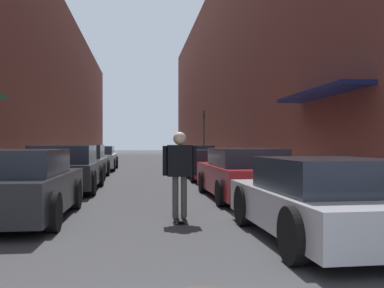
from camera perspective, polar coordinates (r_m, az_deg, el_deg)
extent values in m
plane|color=#38383A|center=(25.46, -6.45, -3.16)|extent=(131.88, 131.88, 0.00)
cube|color=gray|center=(31.72, -14.66, -2.41)|extent=(1.80, 59.95, 0.12)
cube|color=gray|center=(31.80, 1.50, -2.40)|extent=(1.80, 59.95, 0.12)
cube|color=brown|center=(32.48, -19.79, 7.53)|extent=(4.00, 59.95, 11.31)
cube|color=brown|center=(32.79, 6.59, 9.65)|extent=(4.00, 59.95, 13.78)
cube|color=#141947|center=(13.12, 16.65, 6.47)|extent=(1.00, 4.80, 0.12)
cube|color=#232326|center=(8.70, -21.90, -5.99)|extent=(1.78, 4.04, 0.68)
cube|color=#232833|center=(8.47, -22.25, -2.28)|extent=(1.55, 2.11, 0.47)
cylinder|color=black|center=(9.77, -15.19, -6.45)|extent=(0.18, 0.66, 0.66)
cylinder|color=black|center=(7.34, -17.96, -8.63)|extent=(0.18, 0.66, 0.66)
cube|color=#232326|center=(13.51, -16.54, -3.78)|extent=(1.94, 4.22, 0.67)
cube|color=#232833|center=(13.28, -16.69, -1.30)|extent=(1.70, 2.20, 0.51)
cylinder|color=black|center=(14.98, -19.27, -4.07)|extent=(0.18, 0.71, 0.71)
cylinder|color=black|center=(14.70, -12.08, -4.15)|extent=(0.18, 0.71, 0.71)
cylinder|color=black|center=(12.45, -21.81, -4.92)|extent=(0.18, 0.71, 0.71)
cylinder|color=black|center=(12.11, -13.15, -5.05)|extent=(0.18, 0.71, 0.71)
cube|color=#515459|center=(18.22, -14.48, -2.83)|extent=(1.95, 4.03, 0.64)
cube|color=#232833|center=(18.00, -14.56, -0.98)|extent=(1.71, 2.09, 0.55)
cylinder|color=black|center=(19.60, -16.78, -3.09)|extent=(0.18, 0.71, 0.71)
cylinder|color=black|center=(19.38, -11.21, -3.13)|extent=(0.18, 0.71, 0.71)
cylinder|color=black|center=(17.16, -18.18, -3.54)|extent=(0.18, 0.71, 0.71)
cylinder|color=black|center=(16.89, -11.81, -3.60)|extent=(0.18, 0.71, 0.71)
cube|color=#B7B7BC|center=(23.72, -12.39, -2.13)|extent=(1.88, 4.63, 0.67)
cube|color=#232833|center=(23.47, -12.44, -0.81)|extent=(1.64, 2.42, 0.44)
cylinder|color=black|center=(25.24, -14.11, -2.40)|extent=(0.18, 0.70, 0.70)
cylinder|color=black|center=(25.08, -10.05, -2.41)|extent=(0.18, 0.70, 0.70)
cylinder|color=black|center=(22.41, -15.01, -2.71)|extent=(0.18, 0.70, 0.70)
cylinder|color=black|center=(22.23, -10.43, -2.73)|extent=(0.18, 0.70, 0.70)
cube|color=#B7B7BC|center=(6.72, 16.74, -8.23)|extent=(1.87, 4.00, 0.55)
cube|color=#232833|center=(6.49, 17.45, -3.95)|extent=(1.62, 2.09, 0.48)
cylinder|color=black|center=(7.61, 6.81, -8.15)|extent=(0.18, 0.70, 0.70)
cylinder|color=black|center=(8.21, 18.89, -7.55)|extent=(0.18, 0.70, 0.70)
cylinder|color=black|center=(5.30, 13.36, -11.80)|extent=(0.18, 0.70, 0.70)
cube|color=maroon|center=(11.35, 6.91, -4.60)|extent=(1.85, 4.53, 0.69)
cube|color=#232833|center=(11.10, 7.19, -1.75)|extent=(1.61, 2.36, 0.45)
cylinder|color=black|center=(12.57, 1.43, -5.09)|extent=(0.18, 0.61, 0.61)
cylinder|color=black|center=(12.95, 9.22, -4.94)|extent=(0.18, 0.61, 0.61)
cylinder|color=black|center=(9.82, 3.86, -6.54)|extent=(0.18, 0.61, 0.61)
cylinder|color=black|center=(10.31, 13.62, -6.23)|extent=(0.18, 0.61, 0.61)
cube|color=maroon|center=(17.08, 2.72, -3.24)|extent=(1.90, 4.02, 0.57)
cube|color=#232833|center=(16.86, 2.84, -1.55)|extent=(1.67, 2.09, 0.45)
cylinder|color=black|center=(18.19, -0.83, -3.50)|extent=(0.18, 0.60, 0.60)
cylinder|color=black|center=(18.48, 4.89, -3.45)|extent=(0.18, 0.60, 0.60)
cylinder|color=black|center=(15.72, 0.17, -4.07)|extent=(0.18, 0.60, 0.60)
cylinder|color=black|center=(16.06, 6.75, -3.98)|extent=(0.18, 0.60, 0.60)
cube|color=navy|center=(21.85, 0.51, -2.37)|extent=(1.76, 4.19, 0.66)
cube|color=#232833|center=(21.63, 0.58, -0.86)|extent=(1.53, 2.18, 0.51)
cylinder|color=black|center=(23.05, -1.99, -2.70)|extent=(0.18, 0.64, 0.64)
cylinder|color=black|center=(23.26, 2.14, -2.67)|extent=(0.18, 0.64, 0.64)
cylinder|color=black|center=(20.48, -1.35, -3.04)|extent=(0.18, 0.64, 0.64)
cylinder|color=black|center=(20.72, 3.28, -3.01)|extent=(0.18, 0.64, 0.64)
cube|color=black|center=(8.01, -1.66, -9.80)|extent=(0.20, 0.78, 0.02)
cylinder|color=beige|center=(8.25, -2.36, -9.77)|extent=(0.03, 0.06, 0.06)
cylinder|color=beige|center=(8.27, -1.29, -9.75)|extent=(0.03, 0.06, 0.06)
cylinder|color=beige|center=(7.76, -2.05, -10.39)|extent=(0.03, 0.06, 0.06)
cylinder|color=beige|center=(7.78, -0.91, -10.37)|extent=(0.03, 0.06, 0.06)
cylinder|color=#47423D|center=(7.95, -2.23, -7.06)|extent=(0.11, 0.11, 0.76)
cylinder|color=#47423D|center=(7.96, -1.09, -7.04)|extent=(0.11, 0.11, 0.76)
cube|color=black|center=(7.90, -1.66, -2.23)|extent=(0.45, 0.20, 0.58)
sphere|color=beige|center=(7.89, -1.66, 0.75)|extent=(0.24, 0.24, 0.24)
cylinder|color=black|center=(7.88, -3.62, -2.24)|extent=(0.09, 0.09, 0.55)
cylinder|color=black|center=(7.93, 0.29, -2.22)|extent=(0.09, 0.09, 0.55)
cylinder|color=#2D2D2D|center=(28.73, 1.59, 0.93)|extent=(0.10, 0.10, 3.49)
cube|color=#332D0F|center=(28.79, 1.59, 3.95)|extent=(0.16, 0.16, 0.45)
sphere|color=red|center=(28.71, 1.61, 4.19)|extent=(0.11, 0.11, 0.11)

